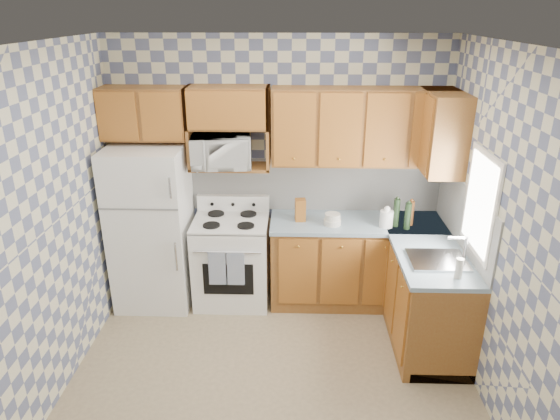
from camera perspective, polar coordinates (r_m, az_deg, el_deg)
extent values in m
plane|color=#7D6C52|center=(4.45, -0.99, -18.87)|extent=(3.40, 3.40, 0.00)
cube|color=slate|center=(5.20, -0.26, 4.57)|extent=(3.40, 0.02, 2.70)
cube|color=slate|center=(4.00, 24.00, -3.00)|extent=(0.02, 3.20, 2.70)
cube|color=silver|center=(5.24, 4.12, 2.92)|extent=(2.60, 0.02, 0.56)
cube|color=silver|center=(4.74, 20.24, -0.56)|extent=(0.02, 1.60, 0.56)
cube|color=white|center=(5.26, -14.43, -1.92)|extent=(0.75, 0.70, 1.68)
cube|color=white|center=(5.29, -5.49, -5.83)|extent=(0.76, 0.65, 0.90)
cube|color=silver|center=(5.09, -5.68, -1.30)|extent=(0.76, 0.65, 0.02)
cube|color=white|center=(5.31, -5.35, 0.82)|extent=(0.76, 0.08, 0.17)
cube|color=navy|center=(4.95, -7.19, -6.62)|extent=(0.17, 0.02, 0.35)
cube|color=navy|center=(4.93, -5.08, -6.68)|extent=(0.17, 0.02, 0.35)
cube|color=brown|center=(5.31, 8.62, -5.96)|extent=(1.75, 0.60, 0.88)
cube|color=brown|center=(4.99, 15.89, -8.61)|extent=(0.60, 1.60, 0.88)
cube|color=gray|center=(5.11, 8.91, -1.43)|extent=(1.77, 0.63, 0.04)
cube|color=gray|center=(4.78, 16.40, -3.85)|extent=(0.63, 1.60, 0.04)
cube|color=brown|center=(4.95, 9.38, 9.36)|extent=(1.75, 0.33, 0.74)
cube|color=brown|center=(5.10, -15.26, 10.64)|extent=(0.82, 0.33, 0.50)
cube|color=brown|center=(4.92, 17.96, 8.50)|extent=(0.33, 0.70, 0.74)
cube|color=brown|center=(5.05, -5.68, 4.95)|extent=(0.80, 0.33, 0.03)
imported|color=white|center=(4.96, -6.76, 6.68)|extent=(0.62, 0.45, 0.32)
cube|color=#B7B7BC|center=(4.47, 17.55, -5.52)|extent=(0.48, 0.40, 0.03)
cube|color=silver|center=(4.35, 21.95, 0.70)|extent=(0.02, 0.66, 0.86)
cylinder|color=black|center=(5.00, 13.13, -0.30)|extent=(0.06, 0.06, 0.28)
cylinder|color=black|center=(4.97, 14.38, -0.68)|extent=(0.06, 0.06, 0.27)
cylinder|color=#5C3316|center=(5.07, 14.69, -0.34)|extent=(0.06, 0.06, 0.25)
cube|color=brown|center=(5.01, 2.34, 0.01)|extent=(0.11, 0.11, 0.23)
cylinder|color=white|center=(4.99, 12.05, -0.99)|extent=(0.13, 0.13, 0.17)
cylinder|color=beige|center=(4.22, 19.79, -6.30)|extent=(0.06, 0.06, 0.17)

